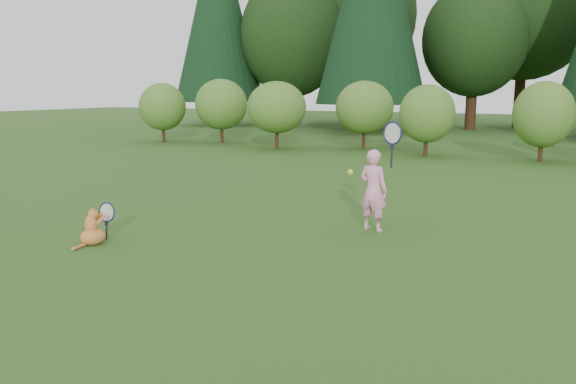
% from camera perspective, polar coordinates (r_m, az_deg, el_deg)
% --- Properties ---
extents(ground, '(100.00, 100.00, 0.00)m').
position_cam_1_polar(ground, '(8.12, -3.79, -5.66)').
color(ground, '#2B4B15').
rests_on(ground, ground).
extents(shrub_row, '(28.00, 3.00, 2.80)m').
position_cam_1_polar(shrub_row, '(20.15, 15.23, 7.60)').
color(shrub_row, '#477223').
rests_on(shrub_row, ground).
extents(child, '(0.75, 0.42, 1.98)m').
position_cam_1_polar(child, '(9.03, 8.72, 0.37)').
color(child, '#FF98C8').
rests_on(child, ground).
extents(cat, '(0.48, 0.72, 0.74)m').
position_cam_1_polar(cat, '(8.71, -19.20, -3.23)').
color(cat, orange).
rests_on(cat, ground).
extents(tennis_ball, '(0.08, 0.08, 0.08)m').
position_cam_1_polar(tennis_ball, '(7.37, 6.35, 2.01)').
color(tennis_ball, '#AFD218').
rests_on(tennis_ball, ground).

